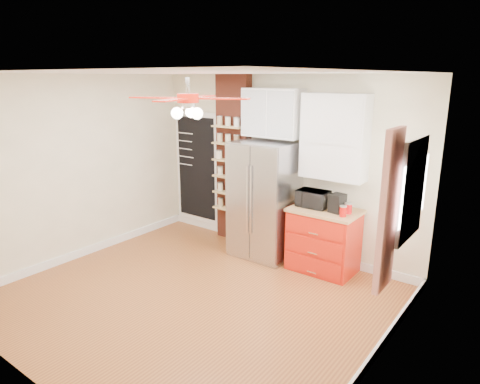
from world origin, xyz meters
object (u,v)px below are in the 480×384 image
Objects in this scene: toaster_oven at (313,199)px; pantry_jar_oats at (219,155)px; fridge at (264,200)px; canister_left at (343,212)px; ceiling_fan at (188,99)px; coffee_maker at (337,203)px; red_cabinet at (323,240)px.

toaster_oven is 1.83m from pantry_jar_oats.
canister_left is at bearing -4.59° from fridge.
fridge is 2.25m from ceiling_fan.
toaster_oven is 0.54m from canister_left.
fridge is 1.16m from coffee_maker.
fridge is at bearing -177.05° from red_cabinet.
canister_left is (1.24, 1.53, -1.46)m from ceiling_fan.
canister_left is 1.10× the size of pantry_jar_oats.
ceiling_fan is 2.43m from coffee_maker.
ceiling_fan is at bearing -118.71° from red_cabinet.
fridge is 1.30m from canister_left.
fridge is at bearing -178.85° from toaster_oven.
ceiling_fan is 10.55× the size of canister_left.
coffee_maker is 2.09× the size of pantry_jar_oats.
toaster_oven is (-0.19, -0.00, 0.57)m from red_cabinet.
pantry_jar_oats is at bearing 176.85° from red_cabinet.
coffee_maker is at bearing -8.05° from red_cabinet.
toaster_oven is at bearing 3.32° from fridge.
ceiling_fan is at bearing -129.17° from canister_left.
pantry_jar_oats is (-1.77, 0.11, 0.41)m from toaster_oven.
coffee_maker is 2.19m from pantry_jar_oats.
toaster_oven is at bearing 163.83° from canister_left.
fridge is at bearing 175.41° from canister_left.
toaster_oven is 0.37m from coffee_maker.
canister_left is (0.32, -0.15, 0.51)m from red_cabinet.
pantry_jar_oats is at bearing -174.49° from coffee_maker.
toaster_oven reaches higher than canister_left.
toaster_oven is (0.73, 1.68, -1.41)m from ceiling_fan.
pantry_jar_oats is (-0.99, 0.16, 0.56)m from fridge.
ceiling_fan is at bearing -114.63° from coffee_maker.
red_cabinet is 3.74× the size of coffee_maker.
fridge reaches higher than pantry_jar_oats.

